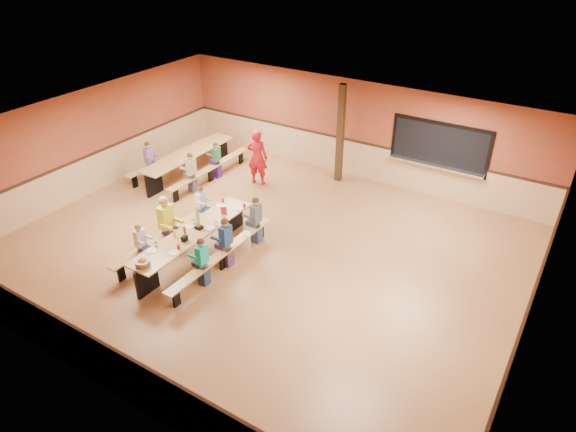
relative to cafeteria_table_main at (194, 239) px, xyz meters
The scene contains 23 objects.
ground 1.71m from the cafeteria_table_main, 45.15° to the left, with size 12.00×12.00×0.00m, color brown.
room_envelope 1.63m from the cafeteria_table_main, 45.15° to the left, with size 12.04×10.04×3.02m.
kitchen_pass_through 7.23m from the cafeteria_table_main, 58.50° to the left, with size 2.78×0.28×1.38m.
structural_post 5.72m from the cafeteria_table_main, 80.33° to the left, with size 0.18×0.18×3.00m, color black.
cafeteria_table_main is the anchor object (origin of this frame).
cafeteria_table_second 4.65m from the cafeteria_table_main, 132.99° to the left, with size 1.91×3.70×0.74m.
seated_child_white_left 1.21m from the cafeteria_table_main, 133.19° to the right, with size 0.33×0.27×1.12m, color white, non-canonical shape.
seated_adult_yellow 0.84m from the cafeteria_table_main, behind, with size 0.47×0.38×1.41m, color #E7F626, non-canonical shape.
seated_child_grey_left 1.49m from the cafeteria_table_main, 123.66° to the left, with size 0.33×0.27×1.12m, color silver, non-canonical shape.
seated_child_teal_right 1.06m from the cafeteria_table_main, 38.64° to the right, with size 0.35×0.28×1.16m, color #10A99A, non-canonical shape.
seated_child_navy_right 0.85m from the cafeteria_table_main, 11.73° to the left, with size 0.39×0.32×1.24m, color navy, non-canonical shape.
seated_child_char_right 1.60m from the cafeteria_table_main, 58.81° to the left, with size 0.38×0.31×1.22m, color #494E54, non-canonical shape.
seated_child_purple_sec 4.74m from the cafeteria_table_main, 147.53° to the left, with size 0.36×0.30×1.20m, color slate, non-canonical shape.
seated_child_green_sec 4.42m from the cafeteria_table_main, 122.09° to the left, with size 0.34×0.28×1.15m, color #2C6441, non-canonical shape.
seated_child_tan_sec 3.50m from the cafeteria_table_main, 132.16° to the left, with size 0.37×0.30×1.20m, color #A2A182, non-canonical shape.
standing_woman 4.19m from the cafeteria_table_main, 104.14° to the left, with size 0.63×0.41×1.72m, color #A6131E.
punch_pitcher 1.09m from the cafeteria_table_main, 85.63° to the left, with size 0.16×0.16×0.22m, color #AE1729.
chip_bowl 1.60m from the cafeteria_table_main, 90.22° to the right, with size 0.32×0.32×0.15m, color orange, non-canonical shape.
napkin_dispenser 0.51m from the cafeteria_table_main, 75.36° to the right, with size 0.10×0.14×0.13m, color black.
condiment_mustard 0.53m from the cafeteria_table_main, 118.13° to the right, with size 0.06×0.06×0.17m, color yellow.
condiment_ketchup 0.36m from the cafeteria_table_main, 125.82° to the right, with size 0.06×0.06×0.17m, color #B2140F.
table_paddle 0.39m from the cafeteria_table_main, 79.95° to the left, with size 0.16×0.16×0.56m.
place_settings 0.27m from the cafeteria_table_main, ahead, with size 0.65×3.30×0.11m, color beige, non-canonical shape.
Camera 1 is at (6.10, -8.53, 7.08)m, focal length 32.00 mm.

